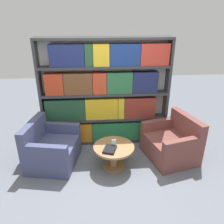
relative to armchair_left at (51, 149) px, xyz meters
The scene contains 7 objects.
ground_plane 1.22m from the armchair_left, 26.57° to the right, with size 14.00×14.00×0.00m, color slate.
bookshelf 1.50m from the armchair_left, 35.02° to the left, with size 2.63×0.30×2.23m.
armchair_left is the anchor object (origin of this frame).
armchair_right 2.31m from the armchair_left, ahead, with size 1.04×1.12×0.84m.
coffee_table 1.18m from the armchair_left, 10.72° to the right, with size 0.74×0.74×0.44m.
table_sign 1.19m from the armchair_left, 10.72° to the right, with size 0.08×0.06×0.14m.
stray_book 1.14m from the armchair_left, 17.71° to the right, with size 0.27×0.32×0.04m.
Camera 1 is at (-0.21, -3.02, 2.56)m, focal length 35.00 mm.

